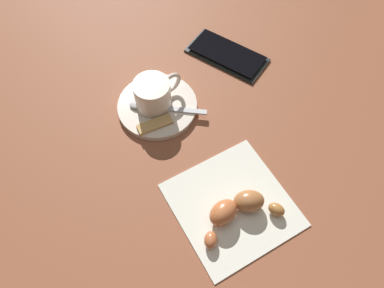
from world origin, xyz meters
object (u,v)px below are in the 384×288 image
(napkin, at_px, (232,205))
(cell_phone, at_px, (227,54))
(croissant, at_px, (237,209))
(teaspoon, at_px, (155,107))
(espresso_cup, at_px, (154,94))
(saucer, at_px, (157,106))
(sugar_packet, at_px, (157,123))

(napkin, height_order, cell_phone, cell_phone)
(croissant, bearing_deg, teaspoon, -3.83)
(espresso_cup, distance_m, napkin, 0.22)
(saucer, height_order, sugar_packet, sugar_packet)
(teaspoon, relative_size, napkin, 0.63)
(napkin, bearing_deg, saucer, -4.74)
(saucer, relative_size, espresso_cup, 1.54)
(saucer, distance_m, sugar_packet, 0.04)
(teaspoon, bearing_deg, espresso_cup, -34.75)
(napkin, bearing_deg, espresso_cup, -4.07)
(saucer, distance_m, teaspoon, 0.01)
(espresso_cup, bearing_deg, saucer, -143.61)
(saucer, relative_size, napkin, 0.82)
(saucer, height_order, teaspoon, teaspoon)
(saucer, height_order, croissant, croissant)
(saucer, relative_size, teaspoon, 1.31)
(saucer, xyz_separation_m, cell_phone, (0.02, -0.17, -0.00))
(saucer, xyz_separation_m, sugar_packet, (-0.03, 0.02, 0.01))
(espresso_cup, bearing_deg, sugar_packet, 149.84)
(croissant, bearing_deg, espresso_cup, -4.95)
(teaspoon, relative_size, sugar_packet, 1.79)
(napkin, distance_m, cell_phone, 0.30)
(teaspoon, xyz_separation_m, sugar_packet, (-0.03, 0.02, 0.00))
(saucer, bearing_deg, teaspoon, 119.31)
(espresso_cup, xyz_separation_m, teaspoon, (-0.01, 0.01, -0.02))
(cell_phone, bearing_deg, teaspoon, 96.71)
(sugar_packet, height_order, croissant, croissant)
(napkin, distance_m, croissant, 0.02)
(espresso_cup, relative_size, teaspoon, 0.85)
(espresso_cup, xyz_separation_m, sugar_packet, (-0.04, 0.02, -0.02))
(napkin, xyz_separation_m, croissant, (-0.01, 0.00, 0.02))
(teaspoon, height_order, napkin, teaspoon)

